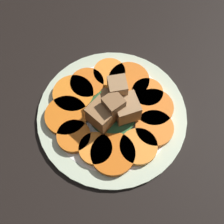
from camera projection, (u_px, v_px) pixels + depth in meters
table_slab at (112, 118)px, 65.87cm from camera, size 120.00×120.00×2.00cm
plate at (112, 115)px, 64.49cm from camera, size 30.81×30.81×1.05cm
carrot_slice_0 at (74, 136)px, 61.18cm from camera, size 6.69×6.69×1.37cm
carrot_slice_1 at (96, 149)px, 60.11cm from camera, size 6.51×6.51×1.37cm
carrot_slice_2 at (113, 154)px, 59.69cm from camera, size 8.64×8.64×1.37cm
carrot_slice_3 at (138, 147)px, 60.29cm from camera, size 7.37×7.37×1.37cm
carrot_slice_4 at (154, 129)px, 61.87cm from camera, size 7.62×7.62×1.37cm
carrot_slice_5 at (153, 108)px, 63.79cm from camera, size 8.25×8.25×1.37cm
carrot_slice_6 at (147, 93)px, 65.24cm from camera, size 6.54×6.54×1.37cm
carrot_slice_7 at (129, 81)px, 66.49cm from camera, size 8.72×8.72×1.37cm
carrot_slice_8 at (109, 73)px, 67.30cm from camera, size 6.89×6.89×1.37cm
carrot_slice_9 at (87, 84)px, 66.19cm from camera, size 7.15×7.15×1.37cm
carrot_slice_10 at (73, 94)px, 65.14cm from camera, size 8.54×8.54×1.37cm
carrot_slice_11 at (66, 116)px, 63.03cm from camera, size 8.63×8.63×1.37cm
center_pile at (114, 108)px, 60.80cm from camera, size 10.87×10.46×8.76cm
fork at (140, 100)px, 65.10cm from camera, size 17.50×4.27×0.40cm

